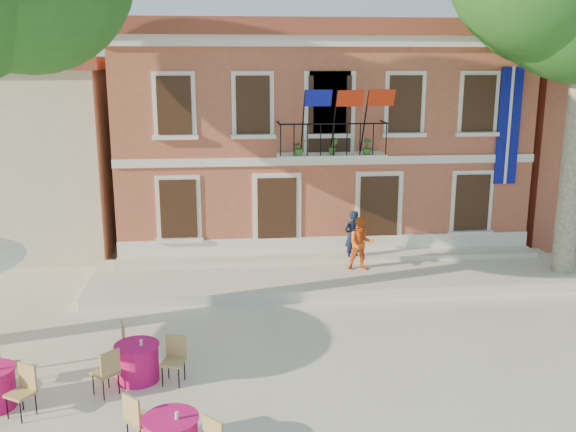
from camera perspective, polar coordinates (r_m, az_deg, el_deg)
The scene contains 6 objects.
ground at distance 14.66m, azimuth -0.68°, elevation -11.65°, with size 90.00×90.00×0.00m, color beige.
main_building at distance 23.55m, azimuth 2.13°, elevation 7.54°, with size 13.50×9.59×7.50m.
terrace at distance 18.90m, azimuth 4.27°, elevation -5.29°, with size 14.00×3.40×0.30m, color silver.
pedestrian_navy at distance 19.60m, azimuth 5.75°, elevation -1.77°, with size 0.57×0.38×1.58m, color #0F1933.
pedestrian_orange at distance 18.77m, azimuth 6.51°, elevation -2.46°, with size 0.77×0.60×1.58m, color orange.
cafe_table_0 at distance 13.48m, azimuth -13.24°, elevation -12.37°, with size 1.82×1.80×0.95m.
Camera 1 is at (-1.10, -13.22, 6.24)m, focal length 40.00 mm.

